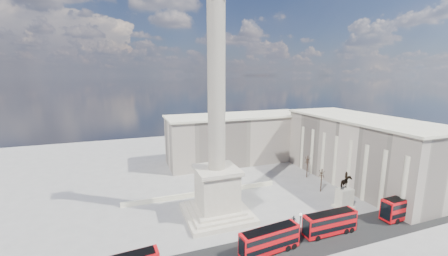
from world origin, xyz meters
name	(u,v)px	position (x,y,z in m)	size (l,w,h in m)	color
ground	(225,227)	(0.00, 0.00, 0.00)	(180.00, 180.00, 0.00)	gray
asphalt_road	(271,250)	(5.00, -10.00, 0.00)	(120.00, 9.00, 0.01)	black
nelsons_column	(217,159)	(0.00, 5.00, 12.92)	(14.00, 14.00, 49.85)	beige
balustrade_wall	(203,193)	(0.00, 16.00, 0.55)	(40.00, 0.60, 1.10)	beige
building_east	(361,150)	(45.00, 10.00, 9.32)	(19.00, 46.00, 18.60)	beige
building_northeast	(239,138)	(20.00, 40.00, 8.32)	(51.00, 17.00, 16.60)	beige
red_bus_b	(270,240)	(4.50, -10.27, 2.34)	(11.19, 3.57, 4.46)	red
red_bus_c	(330,223)	(18.13, -9.26, 2.33)	(10.96, 2.61, 4.44)	red
red_bus_d	(405,206)	(37.66, -9.67, 2.55)	(12.10, 3.31, 4.86)	red
victorian_lamp	(300,225)	(10.98, -9.63, 3.41)	(0.50, 0.50, 5.79)	black
equestrian_statue	(345,195)	(28.64, -1.74, 3.07)	(4.24, 3.18, 8.76)	beige
bare_tree_near	(392,180)	(40.56, -3.86, 5.96)	(1.73, 1.73, 7.57)	#332319
bare_tree_mid	(322,173)	(29.70, 7.55, 5.17)	(1.73, 1.73, 6.56)	#332319
bare_tree_far	(308,159)	(32.60, 17.42, 5.59)	(1.74, 1.74, 7.09)	#332319
pedestrian_walking	(349,210)	(27.83, -4.30, 0.81)	(0.59, 0.39, 1.62)	black
pedestrian_standing	(316,221)	(17.76, -5.63, 0.79)	(0.77, 0.60, 1.59)	black
pedestrian_crossing	(294,220)	(13.61, -3.97, 0.97)	(1.13, 0.47, 1.93)	black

